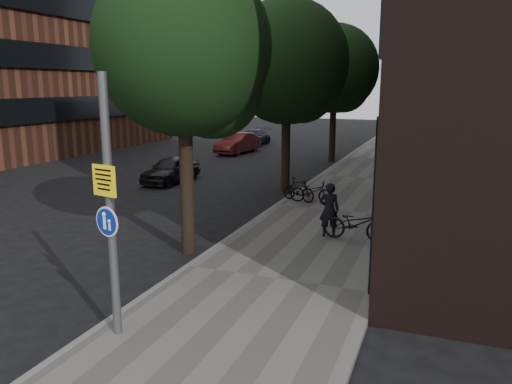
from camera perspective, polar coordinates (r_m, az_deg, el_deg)
The scene contains 15 objects.
ground at distance 8.78m, azimuth -6.67°, elevation -17.88°, with size 120.00×120.00×0.00m, color black.
sidewalk at distance 17.58m, azimuth 9.27°, elevation -2.28°, with size 4.50×60.00×0.12m, color slate.
curb_edge at distance 18.14m, azimuth 2.30°, elevation -1.66°, with size 0.15×60.00×0.13m, color slate.
street_tree_near at distance 12.92m, azimuth -7.74°, elevation 15.24°, with size 4.40×4.40×7.50m.
street_tree_mid at distance 20.79m, azimuth 3.85°, elevation 14.10°, with size 5.00×5.00×7.80m.
street_tree_far at distance 29.50m, azimuth 9.15°, elevation 13.38°, with size 5.00×5.00×7.80m.
signpost at distance 8.65m, azimuth -16.32°, elevation -1.75°, with size 0.51×0.15×4.47m.
pedestrian at distance 14.36m, azimuth 8.36°, elevation -2.03°, with size 0.57×0.38×1.57m, color black.
parked_bike_facade_near at distance 14.21m, azimuth 11.33°, elevation -3.55°, with size 0.64×1.83×0.96m, color black.
parked_bike_facade_far at distance 20.11m, azimuth 15.95°, elevation 0.69°, with size 0.41×1.47×0.88m, color black.
parked_bike_curb_near at distance 18.53m, azimuth 6.38°, elevation 0.07°, with size 0.56×1.60×0.84m, color black.
parked_bike_curb_far at distance 18.71m, azimuth 4.86°, elevation 0.29°, with size 0.41×1.47×0.88m, color black.
parked_car_near at distance 23.22m, azimuth -9.70°, elevation 2.56°, with size 1.41×3.52×1.20m, color black.
parked_car_mid at distance 32.86m, azimuth -2.10°, elevation 5.60°, with size 1.40×4.03×1.33m, color maroon.
parked_car_far at distance 37.30m, azimuth -0.32°, elevation 6.27°, with size 1.65×4.06×1.18m, color #1B2231.
Camera 1 is at (3.60, -6.71, 4.38)m, focal length 35.00 mm.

